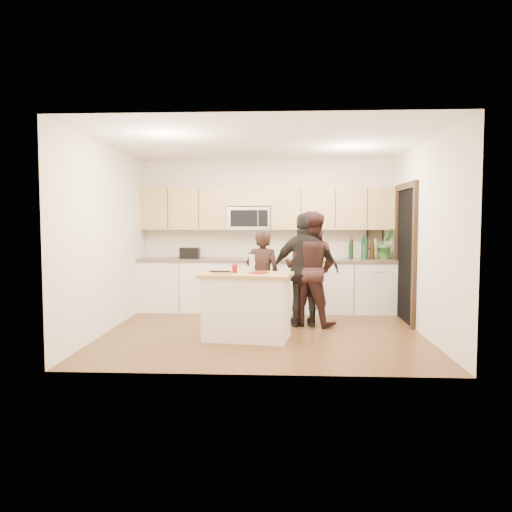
{
  "coord_description": "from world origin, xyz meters",
  "views": [
    {
      "loc": [
        0.26,
        -7.09,
        1.6
      ],
      "look_at": [
        -0.12,
        0.35,
        1.08
      ],
      "focal_mm": 35.0,
      "sensor_mm": 36.0,
      "label": 1
    }
  ],
  "objects_px": {
    "toaster": "(190,253)",
    "woman_right": "(305,270)",
    "woman_left": "(263,278)",
    "woman_center": "(310,269)",
    "island": "(247,306)"
  },
  "relations": [
    {
      "from": "island",
      "to": "woman_right",
      "type": "relative_size",
      "value": 0.75
    },
    {
      "from": "island",
      "to": "woman_left",
      "type": "relative_size",
      "value": 0.87
    },
    {
      "from": "island",
      "to": "woman_right",
      "type": "bearing_deg",
      "value": 54.97
    },
    {
      "from": "woman_left",
      "to": "woman_right",
      "type": "height_order",
      "value": "woman_right"
    },
    {
      "from": "woman_right",
      "to": "woman_left",
      "type": "bearing_deg",
      "value": -3.18
    },
    {
      "from": "woman_left",
      "to": "woman_center",
      "type": "distance_m",
      "value": 0.74
    },
    {
      "from": "woman_left",
      "to": "woman_center",
      "type": "height_order",
      "value": "woman_center"
    },
    {
      "from": "woman_center",
      "to": "woman_right",
      "type": "distance_m",
      "value": 0.12
    },
    {
      "from": "island",
      "to": "woman_center",
      "type": "xyz_separation_m",
      "value": [
        0.91,
        0.96,
        0.42
      ]
    },
    {
      "from": "island",
      "to": "toaster",
      "type": "bearing_deg",
      "value": 127.58
    },
    {
      "from": "woman_center",
      "to": "island",
      "type": "bearing_deg",
      "value": 69.64
    },
    {
      "from": "toaster",
      "to": "woman_center",
      "type": "distance_m",
      "value": 2.36
    },
    {
      "from": "toaster",
      "to": "woman_right",
      "type": "distance_m",
      "value": 2.34
    },
    {
      "from": "island",
      "to": "woman_center",
      "type": "bearing_deg",
      "value": 55.14
    },
    {
      "from": "woman_center",
      "to": "toaster",
      "type": "bearing_deg",
      "value": -5.66
    }
  ]
}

